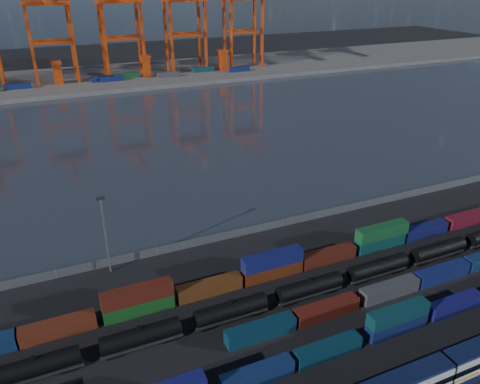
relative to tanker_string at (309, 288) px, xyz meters
name	(u,v)px	position (x,y,z in m)	size (l,w,h in m)	color
ground	(309,309)	(-1.87, -3.13, -2.04)	(700.00, 700.00, 0.00)	black
harbor_water	(156,136)	(-1.87, 101.87, -2.03)	(700.00, 700.00, 0.00)	#2D3441
far_quay	(106,78)	(-1.87, 206.87, -1.04)	(700.00, 70.00, 2.00)	#514F4C
container_row_mid	(245,334)	(-15.48, -5.70, -0.47)	(141.39, 2.45, 5.22)	#414546
container_row_north	(271,269)	(-3.44, 8.29, -0.12)	(140.68, 2.51, 5.35)	navy
tanker_string	(309,288)	(0.00, 0.00, 0.00)	(137.21, 2.84, 4.06)	black
waterfront_fence	(244,231)	(-1.87, 24.87, -1.03)	(160.12, 0.12, 2.20)	#595B5E
yard_light_mast	(105,231)	(-31.87, 22.87, 7.26)	(1.60, 0.40, 16.60)	slate
gantry_cranes	(85,12)	(-9.37, 200.34, 33.31)	(197.18, 42.58, 57.66)	#C93B0E
quay_containers	(89,80)	(-12.86, 192.33, 1.26)	(172.58, 10.99, 2.60)	navy
straddle_carriers	(103,68)	(-4.37, 196.87, 5.78)	(140.00, 7.00, 11.10)	#C93B0E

